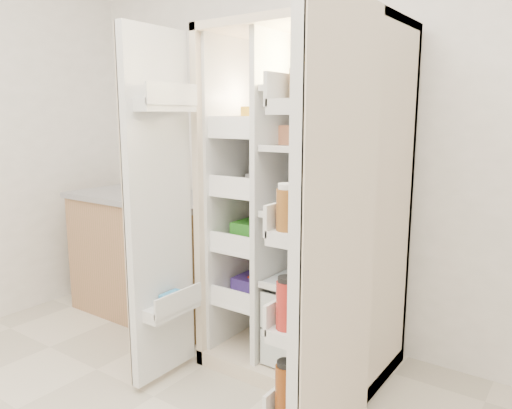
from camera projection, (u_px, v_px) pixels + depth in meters
The scene contains 5 objects.
wall_back at pixel (344, 116), 2.76m from camera, with size 4.00×0.02×2.70m, color white.
refrigerator at pixel (311, 231), 2.60m from camera, with size 0.92×0.70×1.80m.
freezer_door at pixel (160, 211), 2.38m from camera, with size 0.15×0.40×1.72m.
fridge_door at pixel (331, 249), 1.75m from camera, with size 0.17×0.58×1.72m.
kitchen_counter at pixel (154, 254), 3.31m from camera, with size 1.15×0.61×0.84m.
Camera 1 is at (1.21, -0.58, 1.35)m, focal length 34.00 mm.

